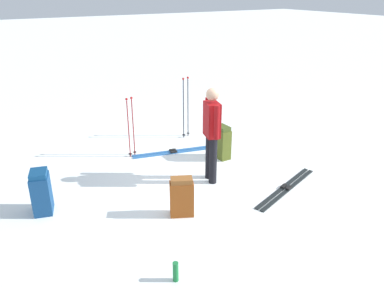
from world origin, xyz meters
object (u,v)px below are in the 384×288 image
(ski_pair_near, at_px, (286,188))
(ski_poles_planted_near, at_px, (186,105))
(ski_pair_far, at_px, (173,152))
(backpack_large_dark, at_px, (41,192))
(backpack_small_spare, at_px, (222,143))
(ski_poles_planted_far, at_px, (131,124))
(backpack_bright, at_px, (182,197))
(skier_standing, at_px, (212,130))
(thermos_bottle, at_px, (176,272))

(ski_pair_near, height_order, ski_poles_planted_near, ski_poles_planted_near)
(ski_pair_far, xyz_separation_m, ski_poles_planted_near, (-0.69, -0.66, 0.76))
(backpack_large_dark, xyz_separation_m, backpack_small_spare, (-3.52, -0.23, -0.00))
(ski_poles_planted_far, bearing_deg, backpack_bright, 85.44)
(backpack_small_spare, distance_m, ski_poles_planted_far, 1.87)
(backpack_large_dark, distance_m, backpack_bright, 2.14)
(ski_pair_near, height_order, ski_poles_planted_far, ski_poles_planted_far)
(skier_standing, relative_size, ski_poles_planted_far, 1.37)
(backpack_large_dark, distance_m, backpack_small_spare, 3.52)
(ski_pair_far, height_order, backpack_large_dark, backpack_large_dark)
(backpack_bright, distance_m, ski_poles_planted_far, 2.46)
(ski_pair_far, bearing_deg, backpack_small_spare, 134.11)
(backpack_small_spare, distance_m, ski_poles_planted_near, 1.47)
(ski_poles_planted_near, height_order, thermos_bottle, ski_poles_planted_near)
(skier_standing, bearing_deg, backpack_large_dark, -9.15)
(ski_poles_planted_far, relative_size, thermos_bottle, 4.79)
(ski_pair_far, height_order, backpack_small_spare, backpack_small_spare)
(ski_pair_far, bearing_deg, ski_pair_near, 111.91)
(backpack_large_dark, relative_size, ski_poles_planted_near, 0.50)
(ski_poles_planted_near, xyz_separation_m, thermos_bottle, (2.43, 3.99, -0.64))
(thermos_bottle, bearing_deg, ski_pair_far, -117.60)
(ski_pair_far, height_order, ski_poles_planted_far, ski_poles_planted_far)
(skier_standing, relative_size, ski_pair_near, 0.96)
(ski_pair_near, distance_m, ski_poles_planted_near, 3.13)
(backpack_large_dark, xyz_separation_m, thermos_bottle, (-1.05, 2.36, -0.21))
(ski_poles_planted_near, bearing_deg, backpack_large_dark, 25.17)
(backpack_bright, height_order, backpack_small_spare, backpack_small_spare)
(backpack_large_dark, relative_size, backpack_bright, 1.11)
(ski_pair_near, bearing_deg, thermos_bottle, 19.77)
(ski_poles_planted_near, bearing_deg, backpack_small_spare, 91.60)
(ski_pair_near, relative_size, thermos_bottle, 6.84)
(ski_pair_far, distance_m, backpack_bright, 2.38)
(skier_standing, xyz_separation_m, backpack_small_spare, (-0.72, -0.68, -0.62))
(backpack_bright, relative_size, ski_poles_planted_far, 0.51)
(ski_pair_near, height_order, backpack_small_spare, backpack_small_spare)
(backpack_large_dark, bearing_deg, backpack_bright, 146.97)
(ski_poles_planted_near, bearing_deg, thermos_bottle, 58.67)
(skier_standing, bearing_deg, ski_pair_near, 135.13)
(ski_pair_far, relative_size, thermos_bottle, 6.61)
(ski_pair_far, bearing_deg, ski_poles_planted_far, -19.44)
(ski_poles_planted_far, distance_m, thermos_bottle, 3.78)
(backpack_bright, distance_m, ski_poles_planted_near, 3.30)
(ski_pair_near, distance_m, backpack_small_spare, 1.67)
(ski_pair_far, height_order, backpack_bright, backpack_bright)
(backpack_large_dark, xyz_separation_m, ski_poles_planted_near, (-3.48, -1.63, 0.43))
(ski_poles_planted_far, height_order, thermos_bottle, ski_poles_planted_far)
(ski_poles_planted_near, bearing_deg, skier_standing, 71.96)
(thermos_bottle, bearing_deg, skier_standing, -132.54)
(ski_poles_planted_near, bearing_deg, ski_pair_near, 95.02)
(backpack_small_spare, height_order, ski_poles_planted_far, ski_poles_planted_far)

